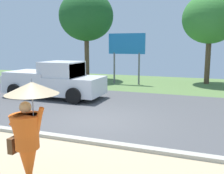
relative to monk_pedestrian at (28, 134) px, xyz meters
name	(u,v)px	position (x,y,z in m)	size (l,w,h in m)	color
ground_plane	(120,104)	(-0.68, 7.42, -1.13)	(40.00, 22.00, 0.20)	#4C4C4F
monk_pedestrian	(28,134)	(0.00, 0.00, 0.00)	(1.05, 0.96, 2.13)	#E55B19
pickup_truck	(55,81)	(-4.34, 7.61, -0.21)	(5.20, 2.28, 1.88)	silver
roadside_billboard	(127,47)	(-2.18, 13.34, 1.46)	(2.60, 0.12, 3.50)	slate
tree_left_far	(86,16)	(-5.79, 14.51, 3.80)	(4.15, 4.15, 6.79)	brown
tree_center_back	(210,19)	(3.12, 15.47, 3.40)	(3.76, 3.76, 6.22)	brown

